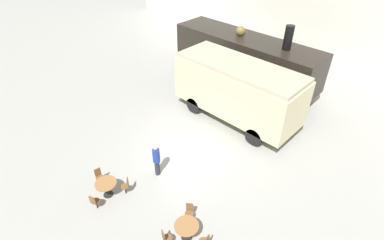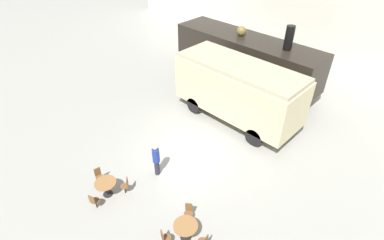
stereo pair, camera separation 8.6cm
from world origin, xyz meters
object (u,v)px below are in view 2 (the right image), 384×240
(cafe_table_mid, at_px, (106,185))
(visitor_person, at_px, (156,159))
(cafe_table_far, at_px, (186,228))
(steam_locomotive, at_px, (246,56))
(passenger_coach_vintage, at_px, (238,88))

(cafe_table_mid, distance_m, visitor_person, 2.48)
(cafe_table_mid, xyz_separation_m, cafe_table_far, (4.01, 0.93, 0.00))
(cafe_table_far, relative_size, visitor_person, 0.53)
(steam_locomotive, bearing_deg, cafe_table_far, -63.24)
(steam_locomotive, height_order, passenger_coach_vintage, steam_locomotive)
(steam_locomotive, distance_m, visitor_person, 10.57)
(visitor_person, bearing_deg, steam_locomotive, 103.73)
(passenger_coach_vintage, xyz_separation_m, cafe_table_mid, (-0.47, -8.66, -1.45))
(cafe_table_mid, bearing_deg, passenger_coach_vintage, 86.92)
(steam_locomotive, relative_size, cafe_table_mid, 11.18)
(cafe_table_far, distance_m, visitor_person, 3.69)
(cafe_table_mid, height_order, visitor_person, visitor_person)
(passenger_coach_vintage, height_order, visitor_person, passenger_coach_vintage)
(cafe_table_far, height_order, visitor_person, visitor_person)
(steam_locomotive, bearing_deg, visitor_person, -76.27)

